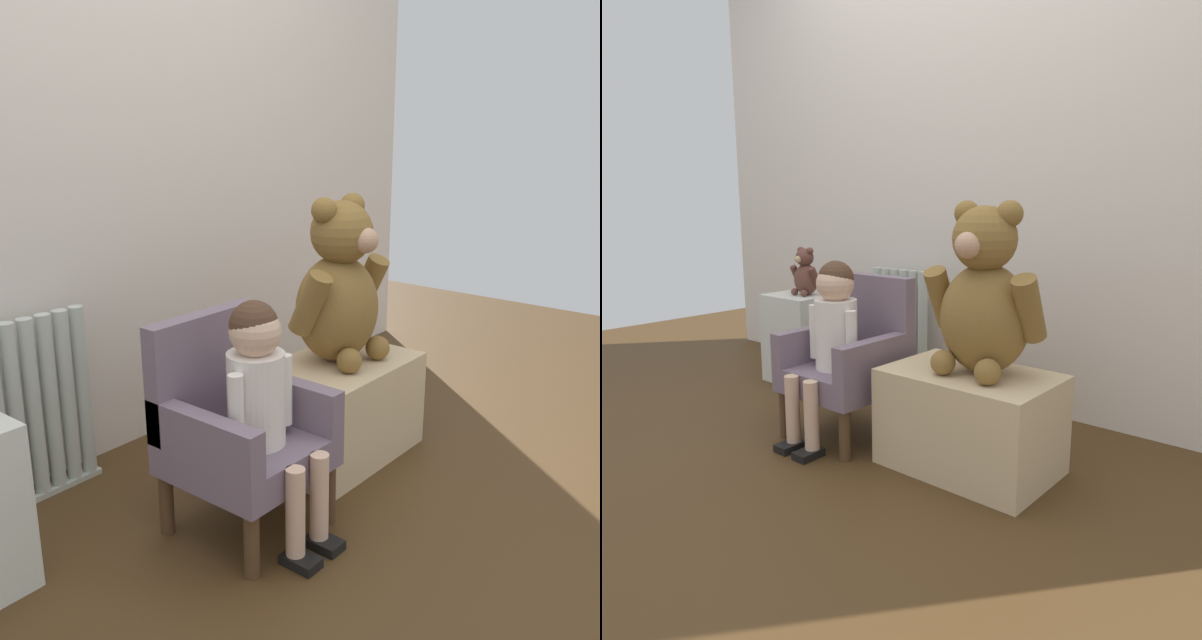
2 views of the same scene
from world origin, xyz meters
TOP-DOWN VIEW (x-y plane):
  - ground_plane at (0.00, 0.00)m, footprint 6.00×6.00m
  - back_wall at (0.00, 1.28)m, footprint 3.80×0.05m
  - radiator at (-0.38, 1.15)m, footprint 0.37×0.05m
  - small_dresser at (-0.84, 0.87)m, footprint 0.34×0.32m
  - child_armchair at (-0.11, 0.53)m, footprint 0.42×0.41m
  - child_figure at (-0.11, 0.42)m, footprint 0.25×0.35m
  - low_bench at (0.45, 0.56)m, footprint 0.60×0.39m
  - large_teddy_bear at (0.48, 0.59)m, footprint 0.44×0.31m
  - small_teddy_bear at (-0.80, 0.88)m, footprint 0.18×0.13m

SIDE VIEW (x-z plane):
  - ground_plane at x=0.00m, z-range 0.00..0.00m
  - low_bench at x=0.45m, z-range 0.00..0.36m
  - small_dresser at x=-0.84m, z-range 0.00..0.48m
  - radiator at x=-0.38m, z-range 0.00..0.62m
  - child_armchair at x=-0.11m, z-range 0.00..0.65m
  - child_figure at x=-0.11m, z-range 0.11..0.84m
  - small_teddy_bear at x=-0.80m, z-range 0.46..0.71m
  - large_teddy_bear at x=0.48m, z-range 0.33..0.93m
  - back_wall at x=0.00m, z-range 0.00..2.40m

